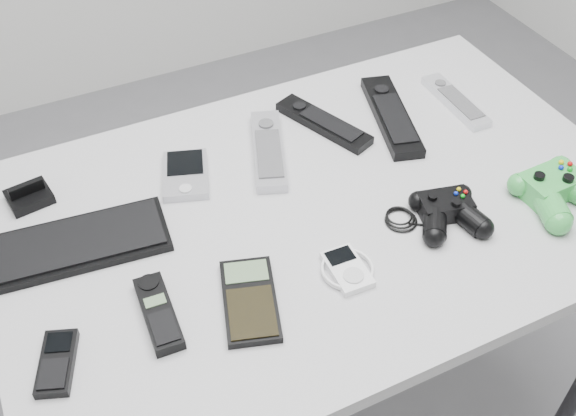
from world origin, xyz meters
name	(u,v)px	position (x,y,z in m)	size (l,w,h in m)	color
desk	(318,229)	(-0.05, 0.08, 0.69)	(1.13, 0.73, 0.76)	#ADADB0
pda_keyboard	(78,243)	(-0.46, 0.17, 0.77)	(0.29, 0.12, 0.02)	black
dock_bracket	(28,193)	(-0.51, 0.31, 0.78)	(0.07, 0.06, 0.04)	black
pda	(186,174)	(-0.24, 0.25, 0.77)	(0.08, 0.13, 0.02)	#B0AFB7
remote_silver_a	(268,149)	(-0.08, 0.25, 0.77)	(0.06, 0.22, 0.02)	#B0AFB7
remote_black_a	(323,123)	(0.05, 0.28, 0.77)	(0.05, 0.21, 0.02)	black
remote_black_b	(391,115)	(0.19, 0.24, 0.77)	(0.06, 0.26, 0.02)	black
remote_silver_b	(455,100)	(0.34, 0.22, 0.77)	(0.04, 0.19, 0.02)	silver
mobile_phone	(57,362)	(-0.54, -0.05, 0.77)	(0.05, 0.10, 0.02)	black
cordless_handset	(158,313)	(-0.38, -0.03, 0.77)	(0.04, 0.14, 0.02)	black
calculator	(250,300)	(-0.25, -0.06, 0.77)	(0.08, 0.16, 0.02)	black
mp3_player	(347,269)	(-0.09, -0.07, 0.77)	(0.09, 0.09, 0.02)	white
controller_black	(448,210)	(0.12, -0.04, 0.78)	(0.21, 0.13, 0.04)	black
controller_green	(558,188)	(0.33, -0.09, 0.78)	(0.15, 0.16, 0.05)	#2C9027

